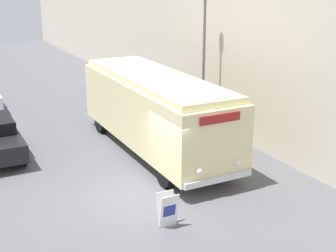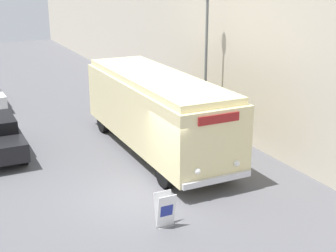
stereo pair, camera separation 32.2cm
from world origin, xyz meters
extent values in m
plane|color=#56565B|center=(0.00, 0.00, 0.00)|extent=(80.00, 80.00, 0.00)
cube|color=beige|center=(6.31, 10.00, 4.11)|extent=(0.30, 60.00, 8.23)
cylinder|color=black|center=(1.15, 0.35, 0.50)|extent=(0.28, 1.00, 1.00)
cylinder|color=black|center=(3.50, 0.35, 0.50)|extent=(0.28, 1.00, 1.00)
cylinder|color=black|center=(1.15, 6.87, 0.50)|extent=(0.28, 1.00, 1.00)
cylinder|color=black|center=(3.50, 6.87, 0.50)|extent=(0.28, 1.00, 1.00)
cube|color=beige|center=(2.32, 3.61, 1.70)|extent=(2.67, 9.32, 2.41)
cube|color=#F8E8A7|center=(2.32, 3.61, 3.03)|extent=(2.45, 8.94, 0.24)
cube|color=silver|center=(2.32, -1.11, 0.62)|extent=(2.53, 0.12, 0.20)
sphere|color=white|center=(1.59, -1.08, 1.05)|extent=(0.22, 0.22, 0.22)
sphere|color=white|center=(3.06, -1.08, 1.05)|extent=(0.22, 0.22, 0.22)
cube|color=maroon|center=(2.32, -1.07, 2.66)|extent=(1.47, 0.06, 0.28)
cube|color=gray|center=(0.02, -2.01, 0.00)|extent=(0.49, 0.22, 0.01)
cube|color=white|center=(0.02, -2.10, 0.51)|extent=(0.55, 0.20, 1.03)
cube|color=white|center=(0.02, -1.92, 0.51)|extent=(0.55, 0.20, 1.03)
cube|color=navy|center=(0.02, -2.12, 0.54)|extent=(0.38, 0.07, 0.36)
cylinder|color=#595E60|center=(5.34, 4.87, 3.01)|extent=(0.12, 0.12, 6.02)
cylinder|color=black|center=(-2.81, 4.42, 0.35)|extent=(0.22, 0.70, 0.70)
cylinder|color=black|center=(-2.83, 7.65, 0.35)|extent=(0.22, 0.70, 0.70)
camera|label=1|loc=(-5.43, -12.60, 6.91)|focal=50.00mm
camera|label=2|loc=(-5.14, -12.74, 6.91)|focal=50.00mm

